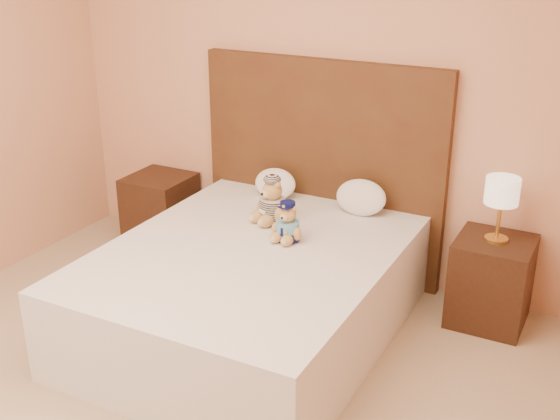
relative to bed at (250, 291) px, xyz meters
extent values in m
cube|color=tan|center=(0.00, 1.05, 1.07)|extent=(4.00, 0.04, 2.70)
cube|color=white|center=(0.00, 0.00, -0.13)|extent=(1.60, 2.00, 0.30)
cube|color=silver|center=(0.00, 0.00, 0.15)|extent=(1.60, 2.00, 0.25)
cube|color=#4A2F16|center=(0.00, 1.01, 0.47)|extent=(1.75, 0.08, 1.50)
cube|color=#371C11|center=(-1.25, 0.80, 0.00)|extent=(0.45, 0.45, 0.55)
cube|color=#371C11|center=(1.25, 0.80, 0.00)|extent=(0.45, 0.45, 0.55)
cylinder|color=gold|center=(1.25, 0.80, 0.28)|extent=(0.14, 0.14, 0.02)
cylinder|color=gold|center=(1.25, 0.80, 0.41)|extent=(0.02, 0.02, 0.26)
cylinder|color=beige|center=(1.25, 0.80, 0.59)|extent=(0.20, 0.20, 0.16)
ellipsoid|color=white|center=(-0.27, 0.83, 0.38)|extent=(0.31, 0.20, 0.22)
ellipsoid|color=white|center=(0.37, 0.83, 0.40)|extent=(0.34, 0.22, 0.24)
camera|label=1|loc=(1.87, -3.20, 2.03)|focal=45.00mm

